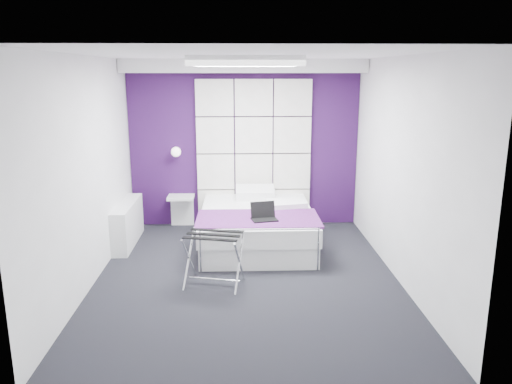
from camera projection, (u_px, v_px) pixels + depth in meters
floor at (247, 278)px, 6.01m from camera, size 4.40×4.40×0.00m
ceiling at (246, 55)px, 5.40m from camera, size 4.40×4.40×0.00m
wall_back at (244, 145)px, 7.84m from camera, size 3.60×0.00×3.60m
wall_left at (88, 173)px, 5.65m from camera, size 0.00×4.40×4.40m
wall_right at (402, 171)px, 5.77m from camera, size 0.00×4.40×4.40m
accent_wall at (244, 145)px, 7.83m from camera, size 3.58×0.02×2.58m
soffit at (244, 66)px, 7.32m from camera, size 3.58×0.50×0.20m
headboard at (254, 153)px, 7.82m from camera, size 1.80×0.08×2.30m
skylight at (245, 60)px, 6.00m from camera, size 1.36×0.86×0.12m
wall_lamp at (176, 151)px, 7.69m from camera, size 0.15×0.15×0.15m
radiator at (128, 223)px, 7.15m from camera, size 0.22×1.20×0.60m
bed at (257, 226)px, 7.08m from camera, size 1.61×1.94×0.69m
nightstand at (181, 197)px, 7.82m from camera, size 0.41×0.32×0.05m
luggage_rack at (214, 260)px, 5.75m from camera, size 0.63×0.46×0.62m
laptop at (264, 215)px, 6.48m from camera, size 0.32×0.23×0.23m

